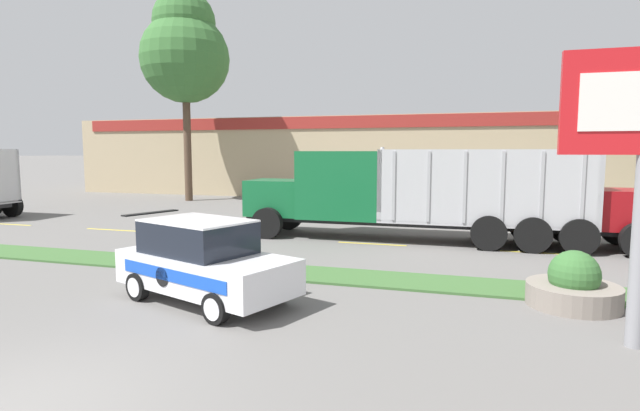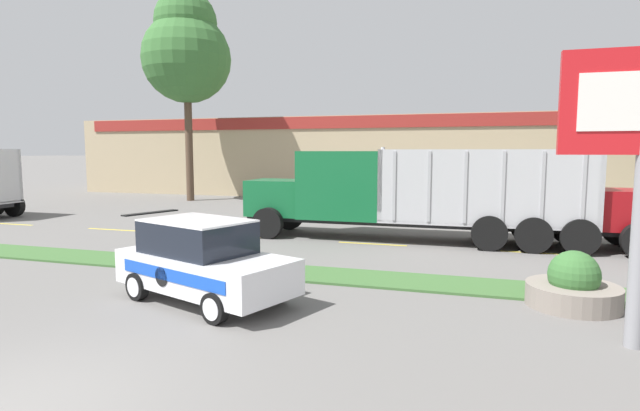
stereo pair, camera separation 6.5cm
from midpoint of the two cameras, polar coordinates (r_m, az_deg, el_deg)
grass_verge at (r=13.59m, az=-6.89°, el=-7.34°), size 120.00×1.59×0.06m
centre_line_2 at (r=25.92m, az=-31.78°, el=-1.81°), size 2.40×0.14×0.01m
centre_line_3 at (r=22.16m, az=-22.52°, el=-2.56°), size 2.40×0.14×0.01m
centre_line_4 at (r=19.21m, az=-9.95°, el=-3.47°), size 2.40×0.14×0.01m
centre_line_5 at (r=17.46m, az=6.10°, el=-4.38°), size 2.40×0.14×0.01m
centre_line_6 at (r=17.30m, az=24.02°, el=-4.99°), size 2.40×0.14×0.01m
dump_truck_lead at (r=18.30m, az=6.84°, el=1.27°), size 12.12×2.58×3.34m
rally_car at (r=11.02m, az=-13.06°, el=-6.14°), size 4.40×3.05×1.79m
stone_planter at (r=11.72m, az=27.10°, el=-8.32°), size 1.85×1.85×1.17m
store_building_backdrop at (r=39.15m, az=5.38°, el=5.59°), size 42.60×12.10×5.57m
tree_behind_centre at (r=34.11m, az=-14.97°, el=16.81°), size 5.59×5.59×13.26m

